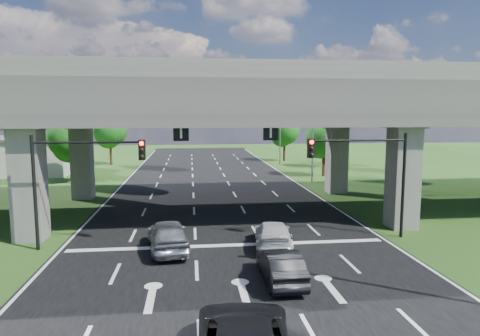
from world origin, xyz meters
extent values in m
plane|color=#224215|center=(0.00, 0.00, 0.00)|extent=(160.00, 160.00, 0.00)
cube|color=black|center=(0.00, 10.00, 0.01)|extent=(18.00, 120.00, 0.03)
cube|color=#34312F|center=(0.00, 12.00, 8.00)|extent=(80.00, 15.00, 2.00)
cube|color=#66635E|center=(0.00, 4.75, 9.50)|extent=(80.00, 0.50, 1.00)
cube|color=#66635E|center=(0.00, 19.25, 9.50)|extent=(80.00, 0.50, 1.00)
cube|color=#66635E|center=(-11.00, 6.00, 3.50)|extent=(1.60, 1.60, 7.00)
cube|color=#66635E|center=(-11.00, 18.00, 3.50)|extent=(1.60, 1.60, 7.00)
cube|color=#66635E|center=(11.00, 6.00, 3.50)|extent=(1.60, 1.60, 7.00)
cube|color=#66635E|center=(11.00, 18.00, 3.50)|extent=(1.60, 1.60, 7.00)
cube|color=black|center=(-2.50, 5.00, 6.00)|extent=(0.85, 0.06, 0.85)
cube|color=black|center=(2.50, 5.00, 6.00)|extent=(0.85, 0.06, 0.85)
cylinder|color=black|center=(10.00, 4.00, 3.00)|extent=(0.18, 0.18, 6.00)
cylinder|color=black|center=(7.25, 4.00, 5.60)|extent=(5.50, 0.12, 0.12)
cube|color=black|center=(4.50, 3.82, 5.20)|extent=(0.35, 0.28, 1.05)
sphere|color=#FF0C05|center=(4.50, 3.66, 5.55)|extent=(0.22, 0.22, 0.22)
cylinder|color=black|center=(-10.00, 4.00, 3.00)|extent=(0.18, 0.18, 6.00)
cylinder|color=black|center=(-7.25, 4.00, 5.60)|extent=(5.50, 0.12, 0.12)
cube|color=black|center=(-4.50, 3.82, 5.20)|extent=(0.35, 0.28, 1.05)
sphere|color=#FF0C05|center=(-4.50, 3.66, 5.55)|extent=(0.22, 0.22, 0.22)
cylinder|color=gray|center=(10.50, 24.00, 5.00)|extent=(0.16, 0.16, 10.00)
cylinder|color=gray|center=(9.00, 24.00, 9.70)|extent=(3.00, 0.10, 0.10)
cube|color=gray|center=(7.50, 24.00, 9.60)|extent=(0.60, 0.25, 0.18)
cylinder|color=gray|center=(10.50, 40.00, 5.00)|extent=(0.16, 0.16, 10.00)
cylinder|color=gray|center=(9.00, 40.00, 9.70)|extent=(3.00, 0.10, 0.10)
cube|color=gray|center=(7.50, 40.00, 9.60)|extent=(0.60, 0.25, 0.18)
cylinder|color=black|center=(-14.00, 26.00, 1.65)|extent=(0.36, 0.36, 3.30)
sphere|color=#144C16|center=(-14.00, 26.00, 4.65)|extent=(4.50, 4.50, 4.50)
sphere|color=#144C16|center=(-13.60, 25.70, 6.00)|extent=(3.60, 3.60, 3.60)
sphere|color=#144C16|center=(-14.30, 26.40, 3.75)|extent=(3.30, 3.30, 3.30)
cylinder|color=black|center=(-17.00, 34.00, 1.43)|extent=(0.36, 0.36, 2.86)
sphere|color=#144C16|center=(-17.00, 34.00, 4.03)|extent=(3.90, 3.90, 3.90)
sphere|color=#144C16|center=(-16.60, 33.70, 5.20)|extent=(3.12, 3.12, 3.12)
sphere|color=#144C16|center=(-17.30, 34.40, 3.25)|extent=(2.86, 2.86, 2.86)
cylinder|color=black|center=(-13.00, 42.00, 1.76)|extent=(0.36, 0.36, 3.52)
sphere|color=#144C16|center=(-13.00, 42.00, 4.96)|extent=(4.80, 4.80, 4.80)
sphere|color=#144C16|center=(-12.60, 41.70, 6.40)|extent=(3.84, 3.84, 3.84)
sphere|color=#144C16|center=(-13.30, 42.40, 4.00)|extent=(3.52, 3.52, 3.52)
cylinder|color=black|center=(13.00, 28.00, 1.54)|extent=(0.36, 0.36, 3.08)
sphere|color=#144C16|center=(13.00, 28.00, 4.34)|extent=(4.20, 4.20, 4.20)
sphere|color=#144C16|center=(13.40, 27.70, 5.60)|extent=(3.36, 3.36, 3.36)
sphere|color=#144C16|center=(12.70, 28.40, 3.50)|extent=(3.08, 3.08, 3.08)
cylinder|color=black|center=(16.00, 36.00, 1.43)|extent=(0.36, 0.36, 2.86)
sphere|color=#144C16|center=(16.00, 36.00, 4.03)|extent=(3.90, 3.90, 3.90)
sphere|color=#144C16|center=(16.40, 35.70, 5.20)|extent=(3.12, 3.12, 3.12)
sphere|color=#144C16|center=(15.70, 36.40, 3.25)|extent=(2.86, 2.86, 2.86)
cylinder|color=black|center=(12.00, 44.00, 1.65)|extent=(0.36, 0.36, 3.30)
sphere|color=#144C16|center=(12.00, 44.00, 4.65)|extent=(4.50, 4.50, 4.50)
sphere|color=#144C16|center=(12.40, 43.70, 6.00)|extent=(3.60, 3.60, 3.60)
sphere|color=#144C16|center=(11.70, 44.40, 3.75)|extent=(3.30, 3.30, 3.30)
imported|color=#9D9EA4|center=(-3.21, 3.00, 0.85)|extent=(2.55, 5.00, 1.63)
imported|color=black|center=(1.70, -1.73, 0.71)|extent=(1.48, 4.15, 1.36)
imported|color=silver|center=(2.29, 3.00, 0.70)|extent=(2.47, 4.81, 1.34)
camera|label=1|loc=(-2.00, -18.73, 7.07)|focal=32.00mm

